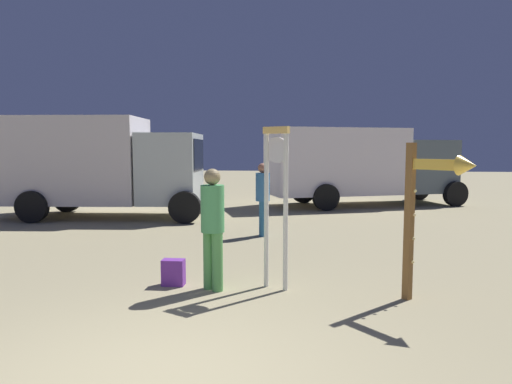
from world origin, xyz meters
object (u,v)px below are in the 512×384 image
arrow_sign (431,197)px  person_distant (263,195)px  box_truck_near (96,163)px  backpack (174,272)px  person_near_clock (213,223)px  box_truck_far (358,163)px  standing_clock (276,193)px

arrow_sign → person_distant: arrow_sign is taller
person_distant → box_truck_near: (-5.28, 2.52, 0.67)m
person_distant → backpack: bearing=-103.9°
person_near_clock → box_truck_far: size_ratio=0.24×
box_truck_near → backpack: bearing=-57.1°
arrow_sign → person_distant: (-2.58, 4.65, -0.48)m
person_distant → box_truck_far: size_ratio=0.23×
backpack → arrow_sign: bearing=-8.8°
person_near_clock → backpack: 1.04m
standing_clock → person_distant: standing_clock is taller
standing_clock → person_near_clock: (-0.91, -0.16, -0.43)m
person_near_clock → standing_clock: bearing=10.3°
person_distant → person_near_clock: bearing=-94.9°
backpack → box_truck_far: 11.24m
standing_clock → box_truck_far: size_ratio=0.32×
person_near_clock → person_distant: 4.27m
person_distant → box_truck_far: bearing=65.0°
arrow_sign → box_truck_far: box_truck_far is taller
person_near_clock → person_distant: size_ratio=1.03×
standing_clock → box_truck_far: 10.70m
standing_clock → backpack: size_ratio=6.00×
person_near_clock → box_truck_near: box_truck_near is taller
standing_clock → person_near_clock: 1.02m
arrow_sign → box_truck_far: size_ratio=0.29×
backpack → person_distant: 4.28m
standing_clock → arrow_sign: 2.11m
box_truck_far → arrow_sign: bearing=-92.0°
standing_clock → box_truck_far: bearing=77.0°
standing_clock → backpack: standing_clock is taller
box_truck_far → person_distant: bearing=-115.0°
person_near_clock → box_truck_near: bearing=126.0°
box_truck_far → box_truck_near: bearing=-155.2°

